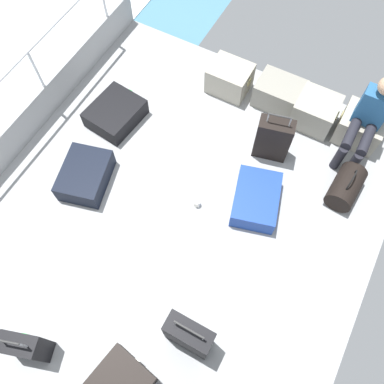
{
  "coord_description": "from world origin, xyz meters",
  "views": [
    {
      "loc": [
        1.02,
        -1.37,
        4.27
      ],
      "look_at": [
        0.08,
        0.37,
        0.25
      ],
      "focal_mm": 37.4,
      "sensor_mm": 36.0,
      "label": 1
    }
  ],
  "objects_px": {
    "suitcase_0": "(85,175)",
    "suitcase_2": "(273,139)",
    "duffel_bag": "(346,187)",
    "suitcase_1": "(189,336)",
    "cargo_crate_3": "(361,127)",
    "suitcase_6": "(26,347)",
    "passenger_seated": "(368,119)",
    "cargo_crate_1": "(279,93)",
    "suitcase_3": "(116,113)",
    "cargo_crate_0": "(230,78)",
    "suitcase_5": "(256,199)",
    "cargo_crate_2": "(315,112)",
    "paper_cup": "(197,203)"
  },
  "relations": [
    {
      "from": "suitcase_0",
      "to": "suitcase_2",
      "type": "distance_m",
      "value": 2.26
    },
    {
      "from": "duffel_bag",
      "to": "suitcase_1",
      "type": "bearing_deg",
      "value": -109.18
    },
    {
      "from": "cargo_crate_3",
      "to": "suitcase_6",
      "type": "relative_size",
      "value": 0.75
    },
    {
      "from": "cargo_crate_3",
      "to": "passenger_seated",
      "type": "relative_size",
      "value": 0.51
    },
    {
      "from": "cargo_crate_1",
      "to": "suitcase_3",
      "type": "bearing_deg",
      "value": -144.07
    },
    {
      "from": "cargo_crate_0",
      "to": "passenger_seated",
      "type": "relative_size",
      "value": 0.52
    },
    {
      "from": "suitcase_2",
      "to": "suitcase_5",
      "type": "relative_size",
      "value": 0.96
    },
    {
      "from": "cargo_crate_2",
      "to": "suitcase_2",
      "type": "relative_size",
      "value": 0.71
    },
    {
      "from": "cargo_crate_0",
      "to": "suitcase_2",
      "type": "relative_size",
      "value": 0.74
    },
    {
      "from": "passenger_seated",
      "to": "suitcase_6",
      "type": "height_order",
      "value": "passenger_seated"
    },
    {
      "from": "suitcase_0",
      "to": "suitcase_1",
      "type": "height_order",
      "value": "suitcase_1"
    },
    {
      "from": "passenger_seated",
      "to": "suitcase_2",
      "type": "bearing_deg",
      "value": -146.36
    },
    {
      "from": "cargo_crate_1",
      "to": "suitcase_1",
      "type": "relative_size",
      "value": 0.85
    },
    {
      "from": "suitcase_3",
      "to": "duffel_bag",
      "type": "relative_size",
      "value": 1.33
    },
    {
      "from": "cargo_crate_2",
      "to": "suitcase_2",
      "type": "bearing_deg",
      "value": -112.46
    },
    {
      "from": "paper_cup",
      "to": "cargo_crate_0",
      "type": "bearing_deg",
      "value": 104.32
    },
    {
      "from": "suitcase_0",
      "to": "duffel_bag",
      "type": "height_order",
      "value": "duffel_bag"
    },
    {
      "from": "suitcase_5",
      "to": "duffel_bag",
      "type": "height_order",
      "value": "duffel_bag"
    },
    {
      "from": "suitcase_1",
      "to": "cargo_crate_1",
      "type": "bearing_deg",
      "value": 97.32
    },
    {
      "from": "suitcase_0",
      "to": "suitcase_1",
      "type": "relative_size",
      "value": 1.04
    },
    {
      "from": "suitcase_2",
      "to": "duffel_bag",
      "type": "bearing_deg",
      "value": -5.81
    },
    {
      "from": "suitcase_0",
      "to": "paper_cup",
      "type": "relative_size",
      "value": 7.75
    },
    {
      "from": "cargo_crate_2",
      "to": "duffel_bag",
      "type": "bearing_deg",
      "value": -49.5
    },
    {
      "from": "cargo_crate_0",
      "to": "cargo_crate_3",
      "type": "bearing_deg",
      "value": 2.29
    },
    {
      "from": "passenger_seated",
      "to": "suitcase_3",
      "type": "relative_size",
      "value": 1.51
    },
    {
      "from": "cargo_crate_3",
      "to": "suitcase_3",
      "type": "height_order",
      "value": "cargo_crate_3"
    },
    {
      "from": "suitcase_6",
      "to": "suitcase_0",
      "type": "bearing_deg",
      "value": 109.49
    },
    {
      "from": "cargo_crate_3",
      "to": "suitcase_3",
      "type": "distance_m",
      "value": 3.08
    },
    {
      "from": "duffel_bag",
      "to": "paper_cup",
      "type": "distance_m",
      "value": 1.73
    },
    {
      "from": "passenger_seated",
      "to": "suitcase_2",
      "type": "xyz_separation_m",
      "value": [
        -0.87,
        -0.58,
        -0.26
      ]
    },
    {
      "from": "cargo_crate_0",
      "to": "suitcase_1",
      "type": "distance_m",
      "value": 3.28
    },
    {
      "from": "suitcase_5",
      "to": "suitcase_6",
      "type": "height_order",
      "value": "suitcase_6"
    },
    {
      "from": "suitcase_2",
      "to": "suitcase_6",
      "type": "xyz_separation_m",
      "value": [
        -1.12,
        -3.22,
        -0.05
      ]
    },
    {
      "from": "suitcase_2",
      "to": "passenger_seated",
      "type": "bearing_deg",
      "value": 33.64
    },
    {
      "from": "cargo_crate_3",
      "to": "duffel_bag",
      "type": "height_order",
      "value": "duffel_bag"
    },
    {
      "from": "suitcase_1",
      "to": "paper_cup",
      "type": "bearing_deg",
      "value": 115.31
    },
    {
      "from": "cargo_crate_2",
      "to": "cargo_crate_3",
      "type": "xyz_separation_m",
      "value": [
        0.58,
        0.05,
        -0.0
      ]
    },
    {
      "from": "passenger_seated",
      "to": "cargo_crate_2",
      "type": "bearing_deg",
      "value": 166.98
    },
    {
      "from": "passenger_seated",
      "to": "suitcase_6",
      "type": "bearing_deg",
      "value": -117.6
    },
    {
      "from": "cargo_crate_2",
      "to": "suitcase_1",
      "type": "height_order",
      "value": "suitcase_1"
    },
    {
      "from": "cargo_crate_2",
      "to": "suitcase_3",
      "type": "xyz_separation_m",
      "value": [
        -2.25,
        -1.18,
        -0.08
      ]
    },
    {
      "from": "cargo_crate_2",
      "to": "suitcase_1",
      "type": "bearing_deg",
      "value": -91.99
    },
    {
      "from": "cargo_crate_3",
      "to": "paper_cup",
      "type": "relative_size",
      "value": 5.52
    },
    {
      "from": "suitcase_3",
      "to": "suitcase_5",
      "type": "height_order",
      "value": "suitcase_5"
    },
    {
      "from": "passenger_seated",
      "to": "suitcase_2",
      "type": "relative_size",
      "value": 1.43
    },
    {
      "from": "suitcase_3",
      "to": "paper_cup",
      "type": "xyz_separation_m",
      "value": [
        1.5,
        -0.59,
        -0.07
      ]
    },
    {
      "from": "suitcase_1",
      "to": "suitcase_5",
      "type": "relative_size",
      "value": 0.94
    },
    {
      "from": "cargo_crate_2",
      "to": "suitcase_5",
      "type": "relative_size",
      "value": 0.68
    },
    {
      "from": "cargo_crate_2",
      "to": "suitcase_5",
      "type": "bearing_deg",
      "value": -96.2
    },
    {
      "from": "cargo_crate_1",
      "to": "cargo_crate_3",
      "type": "relative_size",
      "value": 1.14
    }
  ]
}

